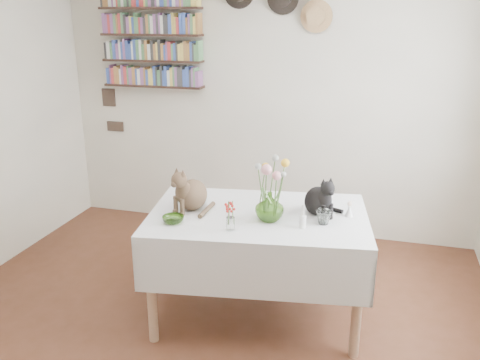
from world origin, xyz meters
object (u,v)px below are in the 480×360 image
(flower_vase, at_px, (270,206))
(dining_table, at_px, (258,240))
(tabby_cat, at_px, (192,187))
(black_cat, at_px, (318,194))
(bookshelf_unit, at_px, (152,39))

(flower_vase, bearing_deg, dining_table, 136.44)
(tabby_cat, height_order, black_cat, tabby_cat)
(tabby_cat, distance_m, flower_vase, 0.56)
(black_cat, xyz_separation_m, flower_vase, (-0.28, -0.20, -0.05))
(dining_table, distance_m, bookshelf_unit, 2.40)
(tabby_cat, bearing_deg, bookshelf_unit, 149.45)
(dining_table, bearing_deg, black_cat, 16.16)
(black_cat, bearing_deg, tabby_cat, 147.34)
(black_cat, bearing_deg, flower_vase, 173.25)
(bookshelf_unit, bearing_deg, tabby_cat, -57.57)
(dining_table, relative_size, flower_vase, 8.14)
(dining_table, relative_size, bookshelf_unit, 1.59)
(tabby_cat, xyz_separation_m, black_cat, (0.84, 0.14, -0.02))
(tabby_cat, bearing_deg, dining_table, 31.19)
(dining_table, bearing_deg, flower_vase, -43.56)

